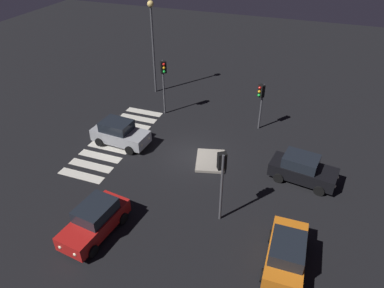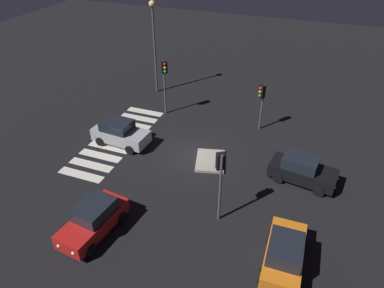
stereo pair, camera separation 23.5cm
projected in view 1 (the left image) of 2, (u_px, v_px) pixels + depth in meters
name	position (u px, v px, depth m)	size (l,w,h in m)	color
ground_plane	(192.00, 156.00, 24.90)	(80.00, 80.00, 0.00)	black
traffic_island	(210.00, 161.00, 24.27)	(2.97, 2.52, 0.18)	gray
car_silver	(120.00, 133.00, 25.69)	(2.21, 4.32, 1.84)	#9EA0A5
car_orange	(286.00, 253.00, 16.80)	(4.12, 1.98, 1.78)	orange
car_red	(95.00, 220.00, 18.56)	(4.25, 2.31, 1.79)	red
car_black	(302.00, 169.00, 22.18)	(2.42, 4.31, 1.80)	black
traffic_light_north	(222.00, 170.00, 18.13)	(0.53, 0.54, 4.39)	#47474C
traffic_light_west	(261.00, 96.00, 26.34)	(0.53, 0.54, 3.78)	#47474C
traffic_light_south	(164.00, 75.00, 27.99)	(0.53, 0.54, 4.68)	#47474C
street_lamp	(152.00, 33.00, 30.54)	(0.56, 0.56, 8.24)	#47474C
crosswalk_near	(117.00, 140.00, 26.62)	(9.90, 3.20, 0.02)	silver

